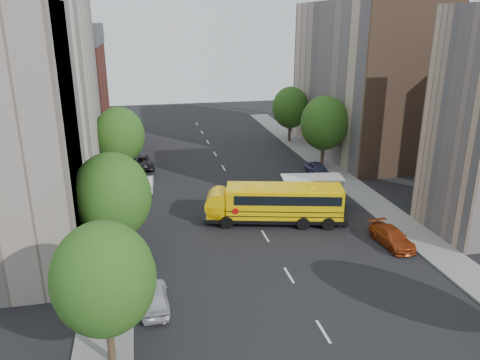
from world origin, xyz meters
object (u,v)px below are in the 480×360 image
object	(u,v)px
street_tree_4	(324,123)
parked_car_0	(154,297)
parked_car_1	(145,183)
parked_car_2	(140,160)
school_bus	(274,202)
street_tree_1	(112,196)
safari_truck	(307,191)
street_tree_2	(120,135)
street_tree_5	(290,108)
parked_car_4	(318,169)
parked_car_3	(392,237)
street_tree_0	(104,279)

from	to	relation	value
street_tree_4	parked_car_0	bearing A→B (deg)	-129.80
street_tree_4	parked_car_1	size ratio (longest dim) A/B	1.89
parked_car_0	parked_car_2	world-z (taller)	parked_car_2
school_bus	street_tree_1	bearing A→B (deg)	-146.80
parked_car_1	parked_car_2	bearing A→B (deg)	-83.69
safari_truck	street_tree_2	bearing A→B (deg)	154.47
street_tree_2	safari_truck	distance (m)	19.83
safari_truck	parked_car_0	size ratio (longest dim) A/B	1.67
street_tree_1	parked_car_1	size ratio (longest dim) A/B	1.85
street_tree_4	parked_car_0	xyz separation A→B (m)	(-19.80, -23.77, -4.37)
street_tree_4	parked_car_1	world-z (taller)	street_tree_4
street_tree_5	parked_car_1	bearing A→B (deg)	-142.05
street_tree_5	parked_car_4	world-z (taller)	street_tree_5
parked_car_1	parked_car_3	bearing A→B (deg)	141.16
street_tree_2	school_bus	size ratio (longest dim) A/B	0.65
school_bus	parked_car_0	distance (m)	14.35
street_tree_4	parked_car_3	distance (m)	20.04
street_tree_1	street_tree_5	world-z (taller)	street_tree_1
school_bus	parked_car_2	distance (m)	20.86
parked_car_2	parked_car_3	world-z (taller)	parked_car_2
street_tree_0	school_bus	size ratio (longest dim) A/B	0.62
street_tree_1	street_tree_2	size ratio (longest dim) A/B	1.03
parked_car_0	parked_car_2	size ratio (longest dim) A/B	0.72
street_tree_0	parked_car_2	bearing A→B (deg)	86.80
street_tree_4	school_bus	size ratio (longest dim) A/B	0.68
street_tree_4	parked_car_0	world-z (taller)	street_tree_4
street_tree_1	safari_truck	bearing A→B (deg)	23.40
parked_car_2	parked_car_1	bearing A→B (deg)	87.77
street_tree_5	parked_car_3	size ratio (longest dim) A/B	1.70
parked_car_1	parked_car_4	bearing A→B (deg)	-174.75
street_tree_4	street_tree_2	bearing A→B (deg)	180.00
parked_car_3	parked_car_4	xyz separation A→B (m)	(0.61, 16.57, 0.06)
street_tree_4	parked_car_2	size ratio (longest dim) A/B	1.41
street_tree_5	parked_car_1	world-z (taller)	street_tree_5
street_tree_5	parked_car_2	distance (m)	21.97
street_tree_4	parked_car_4	xyz separation A→B (m)	(-1.59, -2.85, -4.38)
street_tree_0	safari_truck	size ratio (longest dim) A/B	1.07
parked_car_0	parked_car_4	size ratio (longest dim) A/B	1.01
parked_car_0	parked_car_4	world-z (taller)	parked_car_0
parked_car_0	parked_car_1	xyz separation A→B (m)	(0.00, 20.33, -0.00)
street_tree_1	street_tree_4	world-z (taller)	street_tree_4
street_tree_0	street_tree_2	xyz separation A→B (m)	(0.00, 28.00, 0.19)
street_tree_5	parked_car_0	xyz separation A→B (m)	(-19.80, -35.77, -4.00)
parked_car_4	parked_car_3	bearing A→B (deg)	-95.36
street_tree_2	parked_car_2	xyz separation A→B (m)	(1.81, 4.28, -4.03)
street_tree_2	parked_car_0	world-z (taller)	street_tree_2
street_tree_5	parked_car_2	size ratio (longest dim) A/B	1.31
parked_car_0	parked_car_2	distance (m)	28.05
parked_car_0	parked_car_3	bearing A→B (deg)	-167.34
street_tree_5	parked_car_3	xyz separation A→B (m)	(-2.20, -31.42, -4.06)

